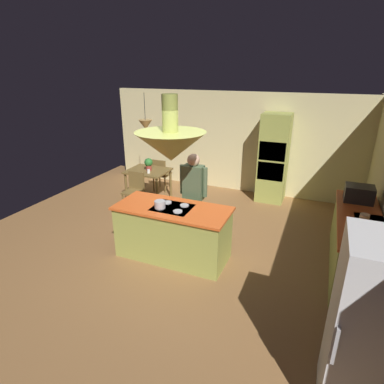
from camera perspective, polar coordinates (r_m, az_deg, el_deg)
ground at (r=5.83m, az=-2.48°, el=-10.39°), size 8.16×8.16×0.00m
wall_back at (r=8.39m, az=7.58°, el=8.88°), size 6.80×0.10×2.55m
kitchen_island at (r=5.44m, az=-3.46°, el=-7.21°), size 1.92×0.85×0.95m
counter_run_right at (r=5.73m, az=27.33°, el=-8.15°), size 0.73×2.32×0.93m
oven_tower at (r=7.84m, az=14.47°, el=5.88°), size 0.66×0.62×2.12m
refrigerator at (r=3.41m, az=30.07°, el=-21.28°), size 0.72×0.74×1.82m
dining_table at (r=7.82m, az=-7.91°, el=3.16°), size 0.98×0.82×0.76m
person_at_island at (r=5.77m, az=0.26°, el=0.03°), size 0.53×0.22×1.68m
range_hood at (r=4.90m, az=-3.85°, el=8.52°), size 1.10×1.10×1.00m
pendant_light_over_table at (r=7.54m, az=-8.39°, el=11.96°), size 0.32×0.32×0.82m
chair_facing_island at (r=7.37m, az=-10.33°, el=0.66°), size 0.40×0.40×0.87m
chair_by_back_wall at (r=8.39m, az=-5.68°, el=3.49°), size 0.40×0.40×0.87m
potted_plant_on_table at (r=7.72m, az=-7.84°, el=5.10°), size 0.20×0.20×0.30m
cup_on_table at (r=7.54m, az=-7.85°, el=3.72°), size 0.07×0.07×0.09m
canister_flour at (r=4.99m, az=28.64°, el=-5.88°), size 0.11×0.11×0.15m
canister_sugar at (r=5.14m, az=28.57°, el=-4.66°), size 0.13×0.13×0.22m
microwave_on_counter at (r=6.12m, az=27.93°, el=-0.26°), size 0.46×0.36×0.28m
cooking_pot_on_cooktop at (r=5.16m, az=-5.82°, el=-2.23°), size 0.18×0.18×0.12m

